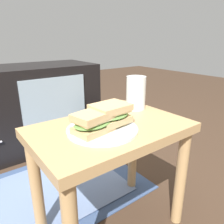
{
  "coord_description": "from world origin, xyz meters",
  "views": [
    {
      "loc": [
        -0.43,
        -0.57,
        0.75
      ],
      "look_at": [
        0.0,
        0.0,
        0.51
      ],
      "focal_mm": 34.63,
      "sensor_mm": 36.0,
      "label": 1
    }
  ],
  "objects_px": {
    "tv_cabinet": "(27,108)",
    "beer_glass": "(136,94)",
    "plate": "(102,129)",
    "sandwich_front": "(93,122)",
    "sandwich_back": "(110,114)",
    "paper_bag": "(113,129)"
  },
  "relations": [
    {
      "from": "beer_glass",
      "to": "sandwich_back",
      "type": "bearing_deg",
      "value": -154.17
    },
    {
      "from": "tv_cabinet",
      "to": "beer_glass",
      "type": "bearing_deg",
      "value": -74.76
    },
    {
      "from": "tv_cabinet",
      "to": "beer_glass",
      "type": "distance_m",
      "value": 0.92
    },
    {
      "from": "tv_cabinet",
      "to": "sandwich_back",
      "type": "height_order",
      "value": "tv_cabinet"
    },
    {
      "from": "sandwich_front",
      "to": "plate",
      "type": "bearing_deg",
      "value": 11.95
    },
    {
      "from": "paper_bag",
      "to": "tv_cabinet",
      "type": "bearing_deg",
      "value": 131.57
    },
    {
      "from": "sandwich_front",
      "to": "beer_glass",
      "type": "relative_size",
      "value": 1.03
    },
    {
      "from": "paper_bag",
      "to": "sandwich_back",
      "type": "bearing_deg",
      "value": -128.13
    },
    {
      "from": "plate",
      "to": "sandwich_front",
      "type": "height_order",
      "value": "sandwich_front"
    },
    {
      "from": "beer_glass",
      "to": "paper_bag",
      "type": "distance_m",
      "value": 0.56
    },
    {
      "from": "tv_cabinet",
      "to": "sandwich_back",
      "type": "relative_size",
      "value": 6.58
    },
    {
      "from": "plate",
      "to": "beer_glass",
      "type": "relative_size",
      "value": 1.67
    },
    {
      "from": "beer_glass",
      "to": "tv_cabinet",
      "type": "bearing_deg",
      "value": 105.24
    },
    {
      "from": "beer_glass",
      "to": "paper_bag",
      "type": "xyz_separation_m",
      "value": [
        0.18,
        0.39,
        -0.35
      ]
    },
    {
      "from": "tv_cabinet",
      "to": "sandwich_front",
      "type": "distance_m",
      "value": 1.0
    },
    {
      "from": "tv_cabinet",
      "to": "paper_bag",
      "type": "distance_m",
      "value": 0.63
    },
    {
      "from": "sandwich_front",
      "to": "paper_bag",
      "type": "bearing_deg",
      "value": 47.52
    },
    {
      "from": "plate",
      "to": "sandwich_front",
      "type": "distance_m",
      "value": 0.06
    },
    {
      "from": "sandwich_back",
      "to": "paper_bag",
      "type": "height_order",
      "value": "sandwich_back"
    },
    {
      "from": "tv_cabinet",
      "to": "beer_glass",
      "type": "height_order",
      "value": "beer_glass"
    },
    {
      "from": "sandwich_back",
      "to": "beer_glass",
      "type": "distance_m",
      "value": 0.24
    },
    {
      "from": "sandwich_back",
      "to": "beer_glass",
      "type": "bearing_deg",
      "value": 25.83
    }
  ]
}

